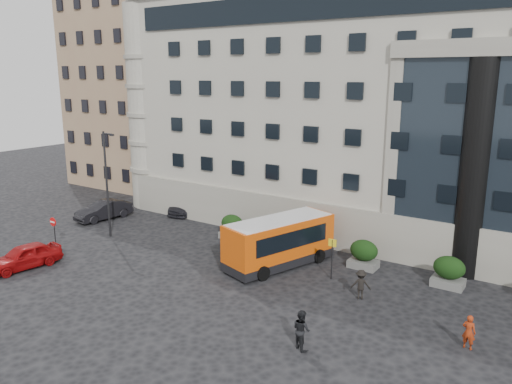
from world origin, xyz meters
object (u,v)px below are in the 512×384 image
Objects in this scene: street_lamp at (107,180)px; parked_car_a at (24,256)px; parked_car_b at (104,210)px; pedestrian_a at (469,332)px; hedge_c at (364,254)px; red_truck at (232,183)px; pedestrian_b at (301,329)px; minibus at (279,240)px; parked_car_c at (190,204)px; bus_stop_sign at (332,252)px; hedge_d at (449,272)px; pedestrian_c at (361,284)px; hedge_a at (232,227)px; hedge_b at (293,239)px; no_entry_sign at (54,227)px; parked_car_d at (170,194)px.

parked_car_a is at bearing -86.54° from street_lamp.
pedestrian_a is at bearing -0.25° from parked_car_b.
red_truck is (-18.31, 10.56, 0.45)m from hedge_c.
red_truck is at bearing -20.82° from pedestrian_b.
pedestrian_a is at bearing -18.98° from red_truck.
red_truck is at bearing -26.04° from pedestrian_a.
minibus is 1.56× the size of parked_car_c.
hedge_c is 0.73× the size of bus_stop_sign.
hedge_d is 5.66m from pedestrian_c.
bus_stop_sign is at bearing -16.12° from pedestrian_a.
parked_car_a is 0.94× the size of parked_car_b.
parked_car_c is at bearing 168.21° from hedge_c.
hedge_a is 8.38m from parked_car_c.
pedestrian_c is at bearing -32.69° from hedge_b.
pedestrian_a is (7.60, -6.48, -0.12)m from hedge_c.
pedestrian_c is at bearing -65.75° from pedestrian_b.
no_entry_sign is at bearing -57.32° from parked_car_b.
parked_car_b is 1.01× the size of parked_car_d.
parked_car_d is 2.57× the size of pedestrian_b.
bus_stop_sign is 1.56× the size of pedestrian_a.
bus_stop_sign reaches higher than no_entry_sign.
minibus is at bearing 8.97° from street_lamp.
no_entry_sign is (-14.20, -8.84, 0.72)m from hedge_b.
parked_car_d is (-2.84, 14.60, -0.99)m from no_entry_sign.
hedge_a is 5.20m from hedge_b.
hedge_c is 21.33m from no_entry_sign.
hedge_b is 0.99× the size of pedestrian_b.
street_lamp reaches higher than pedestrian_a.
hedge_b is at bearing 146.93° from bus_stop_sign.
pedestrian_c is at bearing -17.13° from parked_car_d.
hedge_a is 0.37× the size of parked_car_c.
pedestrian_a reaches higher than parked_car_d.
pedestrian_a is (25.50, 5.58, 0.04)m from parked_car_a.
pedestrian_b is at bearing -82.69° from hedge_c.
hedge_c is at bearing 47.40° from minibus.
minibus is 4.84× the size of pedestrian_a.
hedge_a is 12.64m from no_entry_sign.
hedge_a is 9.89m from street_lamp.
hedge_b is 0.39× the size of parked_car_d.
street_lamp is at bearing -165.33° from hedge_c.
street_lamp is 3.45× the size of no_entry_sign.
pedestrian_b is at bearing 66.48° from pedestrian_c.
no_entry_sign is 14.90m from parked_car_d.
no_entry_sign reaches higher than parked_car_c.
bus_stop_sign reaches higher than hedge_d.
minibus is 12.90m from pedestrian_a.
hedge_a is 0.23× the size of minibus.
pedestrian_c is at bearing 2.64° from minibus.
street_lamp reaches higher than minibus.
hedge_b is 14.35m from pedestrian_a.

